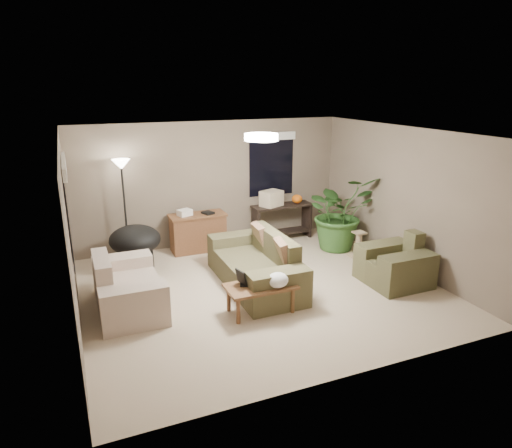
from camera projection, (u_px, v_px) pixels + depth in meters
name	position (u px, v px, depth m)	size (l,w,h in m)	color
room_shell	(261.00, 215.00, 7.03)	(5.50, 5.50, 5.50)	#BEA68D
main_sofa	(257.00, 267.00, 7.50)	(0.95, 2.20, 0.85)	#444029
throw_pillows	(271.00, 245.00, 7.49)	(0.31, 1.37, 0.47)	#8C7251
loveseat	(126.00, 290.00, 6.69)	(0.90, 1.60, 0.85)	beige
armchair	(395.00, 266.00, 7.56)	(0.95, 1.00, 0.85)	#49472C
coffee_table	(261.00, 289.00, 6.56)	(1.00, 0.55, 0.42)	brown
laptop	(247.00, 281.00, 6.56)	(0.41, 0.33, 0.24)	black
plastic_bag	(278.00, 280.00, 6.46)	(0.31, 0.28, 0.22)	white
desk	(198.00, 232.00, 9.01)	(1.10, 0.50, 0.75)	brown
desk_papers	(190.00, 213.00, 8.82)	(0.72, 0.32, 0.12)	silver
console_table	(282.00, 219.00, 9.69)	(1.30, 0.40, 0.75)	black
pumpkin	(297.00, 199.00, 9.70)	(0.22, 0.22, 0.18)	orange
cardboard_box	(271.00, 198.00, 9.46)	(0.43, 0.32, 0.32)	beige
papasan_chair	(135.00, 244.00, 8.09)	(1.15, 1.15, 0.80)	black
floor_lamp	(122.00, 177.00, 8.15)	(0.32, 0.32, 1.91)	black
ceiling_fixture	(261.00, 137.00, 6.68)	(0.50, 0.50, 0.10)	white
houseplant	(339.00, 220.00, 9.08)	(1.35, 1.50, 1.17)	#2D5923
cat_scratching_post	(358.00, 246.00, 8.72)	(0.32, 0.32, 0.50)	tan
window_left	(66.00, 193.00, 6.13)	(0.05, 1.56, 1.33)	black
window_back	(272.00, 154.00, 9.53)	(1.06, 0.05, 1.33)	black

